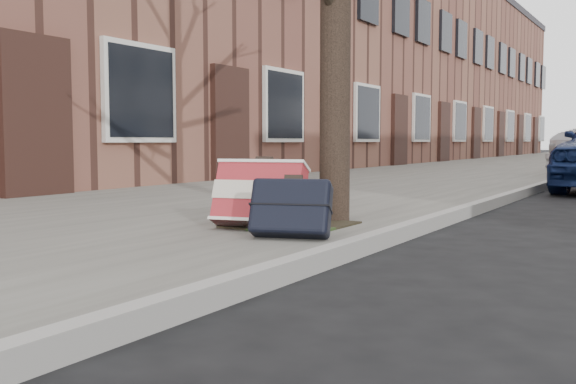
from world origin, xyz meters
The scene contains 6 objects.
ground centered at (0.00, 0.00, 0.00)m, with size 120.00×120.00×0.00m, color black.
near_sidewalk centered at (-3.70, 15.00, 0.06)m, with size 5.00×70.00×0.12m, color slate.
house_near centered at (-9.60, 16.00, 3.50)m, with size 6.80×40.00×7.00m, color brown.
dirt_patch centered at (-2.00, 1.20, 0.13)m, with size 0.85×0.85×0.01m, color black.
suitcase_red centered at (-2.11, 0.91, 0.38)m, with size 0.68×0.19×0.49m, color maroon.
suitcase_navy centered at (-1.65, 0.62, 0.34)m, with size 0.55×0.18×0.40m, color black.
Camera 1 is at (0.63, -3.16, 0.79)m, focal length 40.00 mm.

